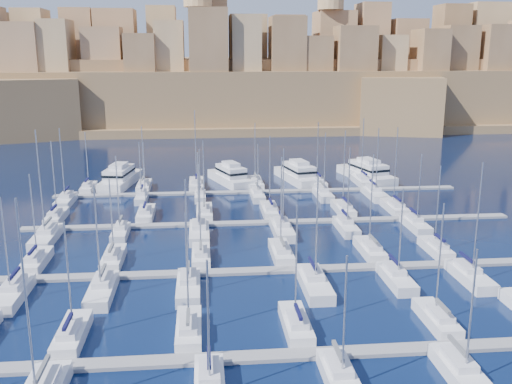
{
  "coord_description": "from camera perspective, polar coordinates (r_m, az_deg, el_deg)",
  "views": [
    {
      "loc": [
        -11.73,
        -83.26,
        28.85
      ],
      "look_at": [
        -3.15,
        6.0,
        6.63
      ],
      "focal_mm": 40.0,
      "sensor_mm": 36.0,
      "label": 1
    }
  ],
  "objects": [
    {
      "name": "sailboat_2",
      "position": [
        61.34,
        -6.74,
        -13.47
      ],
      "size": [
        2.61,
        8.69,
        13.47
      ],
      "color": "silver",
      "rests_on": "ground"
    },
    {
      "name": "sailboat_22",
      "position": [
        75.63,
        13.85,
        -8.34
      ],
      "size": [
        2.71,
        9.02,
        12.94
      ],
      "color": "silver",
      "rests_on": "ground"
    },
    {
      "name": "fortified_city",
      "position": [
        239.21,
        -2.76,
        10.52
      ],
      "size": [
        460.0,
        108.95,
        59.52
      ],
      "color": "brown",
      "rests_on": "ground"
    },
    {
      "name": "sailboat_44",
      "position": [
        114.28,
        -5.6,
        -0.41
      ],
      "size": [
        2.16,
        7.2,
        10.61
      ],
      "color": "silver",
      "rests_on": "ground"
    },
    {
      "name": "pontoon_mid_far",
      "position": [
        98.26,
        1.61,
        -3.04
      ],
      "size": [
        84.0,
        2.0,
        0.4
      ],
      "primitive_type": "cube",
      "color": "slate",
      "rests_on": "ground"
    },
    {
      "name": "sailboat_12",
      "position": [
        84.77,
        -21.11,
        -6.43
      ],
      "size": [
        2.65,
        8.83,
        13.15
      ],
      "color": "silver",
      "rests_on": "ground"
    },
    {
      "name": "sailboat_31",
      "position": [
        93.74,
        -13.39,
        -3.93
      ],
      "size": [
        2.35,
        7.84,
        13.49
      ],
      "color": "silver",
      "rests_on": "ground"
    },
    {
      "name": "sailboat_15",
      "position": [
        82.44,
        2.53,
        -6.03
      ],
      "size": [
        2.74,
        9.14,
        14.86
      ],
      "color": "silver",
      "rests_on": "ground"
    },
    {
      "name": "ground",
      "position": [
        88.89,
        2.4,
        -5.04
      ],
      "size": [
        600.0,
        600.0,
        0.0
      ],
      "primitive_type": "plane",
      "color": "black",
      "rests_on": "ground"
    },
    {
      "name": "motor_yacht_c",
      "position": [
        129.78,
        4.23,
        1.81
      ],
      "size": [
        8.83,
        17.97,
        5.25
      ],
      "color": "silver",
      "rests_on": "ground"
    },
    {
      "name": "sailboat_33",
      "position": [
        92.61,
        2.64,
        -3.76
      ],
      "size": [
        3.03,
        10.09,
        14.47
      ],
      "color": "silver",
      "rests_on": "ground"
    },
    {
      "name": "sailboat_24",
      "position": [
        105.58,
        -19.34,
        -2.33
      ],
      "size": [
        2.61,
        8.69,
        14.24
      ],
      "color": "silver",
      "rests_on": "ground"
    },
    {
      "name": "sailboat_1",
      "position": [
        62.91,
        -17.93,
        -13.36
      ],
      "size": [
        2.67,
        8.88,
        12.86
      ],
      "color": "silver",
      "rests_on": "ground"
    },
    {
      "name": "sailboat_26",
      "position": [
        102.73,
        -5.18,
        -2.02
      ],
      "size": [
        2.8,
        9.34,
        13.94
      ],
      "color": "silver",
      "rests_on": "ground"
    },
    {
      "name": "motor_yacht_d",
      "position": [
        133.96,
        11.02,
        1.97
      ],
      "size": [
        9.96,
        19.24,
        5.25
      ],
      "color": "silver",
      "rests_on": "ground"
    },
    {
      "name": "pontoon_near",
      "position": [
        58.18,
        7.14,
        -15.7
      ],
      "size": [
        84.0,
        2.0,
        0.4
      ],
      "primitive_type": "cube",
      "color": "slate",
      "rests_on": "ground"
    },
    {
      "name": "motor_yacht_b",
      "position": [
        127.44,
        -2.59,
        1.61
      ],
      "size": [
        9.73,
        16.48,
        5.25
      ],
      "color": "silver",
      "rests_on": "ground"
    },
    {
      "name": "sailboat_25",
      "position": [
        103.2,
        -10.96,
        -2.15
      ],
      "size": [
        2.78,
        9.26,
        13.81
      ],
      "color": "silver",
      "rests_on": "ground"
    },
    {
      "name": "motor_yacht_a",
      "position": [
        129.28,
        -13.44,
        1.42
      ],
      "size": [
        8.07,
        17.97,
        5.25
      ],
      "color": "silver",
      "rests_on": "ground"
    },
    {
      "name": "sailboat_45",
      "position": [
        114.26,
        0.15,
        -0.34
      ],
      "size": [
        2.49,
        8.32,
        11.53
      ],
      "color": "silver",
      "rests_on": "ground"
    },
    {
      "name": "sailboat_32",
      "position": [
        91.6,
        -5.69,
        -4.02
      ],
      "size": [
        3.12,
        10.4,
        14.09
      ],
      "color": "silver",
      "rests_on": "ground"
    },
    {
      "name": "sailboat_47",
      "position": [
        118.0,
        11.77,
        -0.15
      ],
      "size": [
        3.08,
        10.28,
        14.49
      ],
      "color": "silver",
      "rests_on": "ground"
    },
    {
      "name": "sailboat_27",
      "position": [
        103.47,
        1.4,
        -1.85
      ],
      "size": [
        2.83,
        9.42,
        14.53
      ],
      "color": "silver",
      "rests_on": "ground"
    },
    {
      "name": "sailboat_36",
      "position": [
        125.76,
        -16.42,
        0.41
      ],
      "size": [
        2.41,
        8.03,
        12.8
      ],
      "color": "silver",
      "rests_on": "ground"
    },
    {
      "name": "sailboat_9",
      "position": [
        53.46,
        8.44,
        -17.99
      ],
      "size": [
        2.66,
        8.88,
        12.77
      ],
      "color": "silver",
      "rests_on": "ground"
    },
    {
      "name": "sailboat_17",
      "position": [
        88.1,
        17.54,
        -5.37
      ],
      "size": [
        2.49,
        8.3,
        13.24
      ],
      "color": "silver",
      "rests_on": "ground"
    },
    {
      "name": "sailboat_35",
      "position": [
        98.88,
        15.67,
        -3.14
      ],
      "size": [
        2.62,
        8.72,
        13.04
      ],
      "color": "silver",
      "rests_on": "ground"
    },
    {
      "name": "sailboat_29",
      "position": [
        108.69,
        13.66,
        -1.47
      ],
      "size": [
        2.85,
        9.5,
        15.78
      ],
      "color": "silver",
      "rests_on": "ground"
    },
    {
      "name": "sailboat_30",
      "position": [
        94.8,
        -20.24,
        -4.19
      ],
      "size": [
        3.12,
        10.39,
        17.86
      ],
      "color": "silver",
      "rests_on": "ground"
    },
    {
      "name": "sailboat_34",
      "position": [
        95.24,
        9.01,
        -3.43
      ],
      "size": [
        2.66,
        8.87,
        14.35
      ],
      "color": "silver",
      "rests_on": "ground"
    },
    {
      "name": "sailboat_38",
      "position": [
        124.42,
        -5.98,
        0.8
      ],
      "size": [
        3.04,
        10.14,
        17.03
      ],
      "color": "silver",
      "rests_on": "ground"
    },
    {
      "name": "sailboat_4",
      "position": [
        66.07,
        17.64,
        -11.97
      ],
      "size": [
        2.52,
        8.41,
        13.79
      ],
      "color": "silver",
      "rests_on": "ground"
    },
    {
      "name": "sailboat_19",
      "position": [
        72.38,
        -15.15,
        -9.44
      ],
      "size": [
        2.91,
        9.69,
        14.29
      ],
      "color": "silver",
      "rests_on": "ground"
    },
    {
      "name": "sailboat_20",
      "position": [
        71.42,
        -6.77,
        -9.35
      ],
      "size": [
        2.85,
        9.49,
        14.69
      ],
      "color": "silver",
      "rests_on": "ground"
    },
    {
      "name": "sailboat_18",
      "position": [
        74.87,
        -23.17,
        -9.32
      ],
      "size": [
        2.92,
        9.74,
        13.07
      ],
      "color": "silver",
      "rests_on": "ground"
    },
    {
      "name": "sailboat_41",
      "position": [
        129.38,
        10.55,
        1.14
      ],
      "size": [
        3.05,
        10.17,
        14.87
      ],
      "color": "silver",
      "rests_on": "ground"
    },
    {
      "name": "sailboat_40",
      "position": [
        126.57,
        6.15,
        1.0
      ],
      "size": [
        2.8,
        9.32,
        14.21
      ],
      "color": "silver",
      "rests_on": "ground"
    },
    {
      "name": "sailboat_46",
      "position": [
        115.92,
        6.73,
        -0.22
      ],
      "size": [
        2.73,
        9.09,
        13.64
      ],
      "color": "silver",
      "rests_on": "ground"
    },
    {
      "name": "sailboat_14",
      "position": [
        81.39,
        -5.52,
        -6.36
      ],
      "size": [
        2.54,
        8.46,
        14.17
      ],
      "color": "silver",
      "rests_on": "ground"
    },
    {
      "name": "sailboat_43",
      "position": [
        114.8,
        -11.35,
        -0.55
      ],
      "size": [
        2.23,
        7.43,
        12.22
      ],
      "color": "silver",
      "rests_on": "ground"
    },
    {
      "name": "sailboat_21",
      "position": [
        72.24,
        5.84,
        -9.04
      ],
      "size": [
        3.14,
        10.45,
        14.92
      ],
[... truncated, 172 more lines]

